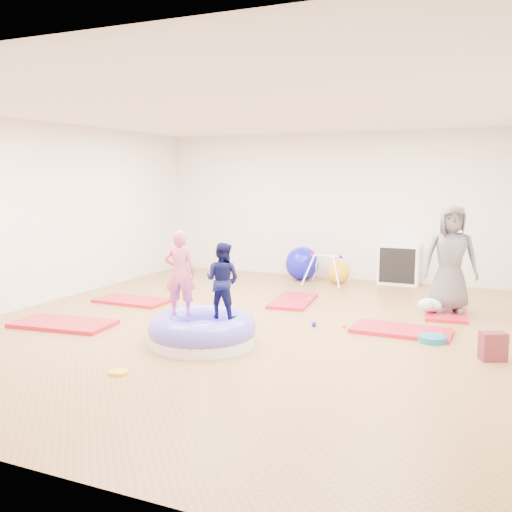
% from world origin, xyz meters
% --- Properties ---
extents(room, '(7.01, 8.01, 2.81)m').
position_xyz_m(room, '(0.00, 0.00, 1.40)').
color(room, '#A47731').
rests_on(room, ground).
extents(gym_mat_front_left, '(1.38, 0.80, 0.05)m').
position_xyz_m(gym_mat_front_left, '(-2.23, -1.00, 0.03)').
color(gym_mat_front_left, red).
rests_on(gym_mat_front_left, ground).
extents(gym_mat_mid_left, '(1.17, 0.59, 0.05)m').
position_xyz_m(gym_mat_mid_left, '(-2.26, 0.56, 0.02)').
color(gym_mat_mid_left, red).
rests_on(gym_mat_mid_left, ground).
extents(gym_mat_center_back, '(0.70, 1.21, 0.05)m').
position_xyz_m(gym_mat_center_back, '(0.07, 1.58, 0.02)').
color(gym_mat_center_back, red).
rests_on(gym_mat_center_back, ground).
extents(gym_mat_right, '(1.24, 0.63, 0.05)m').
position_xyz_m(gym_mat_right, '(1.94, 0.49, 0.03)').
color(gym_mat_right, red).
rests_on(gym_mat_right, ground).
extents(gym_mat_rear_right, '(0.68, 1.18, 0.05)m').
position_xyz_m(gym_mat_rear_right, '(2.36, 1.76, 0.02)').
color(gym_mat_rear_right, red).
rests_on(gym_mat_rear_right, ground).
extents(inflatable_cushion, '(1.28, 1.28, 0.40)m').
position_xyz_m(inflatable_cushion, '(-0.13, -0.97, 0.16)').
color(inflatable_cushion, white).
rests_on(inflatable_cushion, ground).
extents(child_pink, '(0.43, 0.35, 1.03)m').
position_xyz_m(child_pink, '(-0.42, -0.97, 0.88)').
color(child_pink, '#E55984').
rests_on(child_pink, inflatable_cushion).
extents(child_navy, '(0.45, 0.36, 0.90)m').
position_xyz_m(child_navy, '(0.09, -0.87, 0.82)').
color(child_navy, '#0B0E3A').
rests_on(child_navy, inflatable_cushion).
extents(adult_caregiver, '(0.86, 0.67, 1.54)m').
position_xyz_m(adult_caregiver, '(2.38, 1.77, 0.82)').
color(adult_caregiver, '#545456').
rests_on(adult_caregiver, gym_mat_rear_right).
extents(infant, '(0.34, 0.35, 0.20)m').
position_xyz_m(infant, '(2.15, 1.56, 0.15)').
color(infant, '#B9E0FF').
rests_on(infant, gym_mat_rear_right).
extents(ball_pit_balls, '(3.89, 2.36, 0.07)m').
position_xyz_m(ball_pit_balls, '(0.47, 0.48, 0.03)').
color(ball_pit_balls, red).
rests_on(ball_pit_balls, ground).
extents(exercise_ball_blue, '(0.64, 0.64, 0.64)m').
position_xyz_m(exercise_ball_blue, '(-0.45, 3.48, 0.32)').
color(exercise_ball_blue, '#1010BD').
rests_on(exercise_ball_blue, ground).
extents(exercise_ball_orange, '(0.43, 0.43, 0.43)m').
position_xyz_m(exercise_ball_orange, '(0.28, 3.42, 0.22)').
color(exercise_ball_orange, gold).
rests_on(exercise_ball_orange, ground).
extents(infant_play_gym, '(0.73, 0.69, 0.56)m').
position_xyz_m(infant_play_gym, '(0.12, 3.15, 0.37)').
color(infant_play_gym, white).
rests_on(infant_play_gym, ground).
extents(cube_shelf, '(0.74, 0.37, 0.74)m').
position_xyz_m(cube_shelf, '(1.32, 3.79, 0.37)').
color(cube_shelf, white).
rests_on(cube_shelf, ground).
extents(balance_disc, '(0.34, 0.34, 0.07)m').
position_xyz_m(balance_disc, '(2.35, 0.23, 0.04)').
color(balance_disc, '#156785').
rests_on(balance_disc, ground).
extents(backpack, '(0.32, 0.27, 0.31)m').
position_xyz_m(backpack, '(3.03, -0.23, 0.16)').
color(backpack, '#9F2435').
rests_on(backpack, ground).
extents(yellow_toy, '(0.20, 0.20, 0.03)m').
position_xyz_m(yellow_toy, '(-0.40, -2.21, 0.01)').
color(yellow_toy, yellow).
rests_on(yellow_toy, ground).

